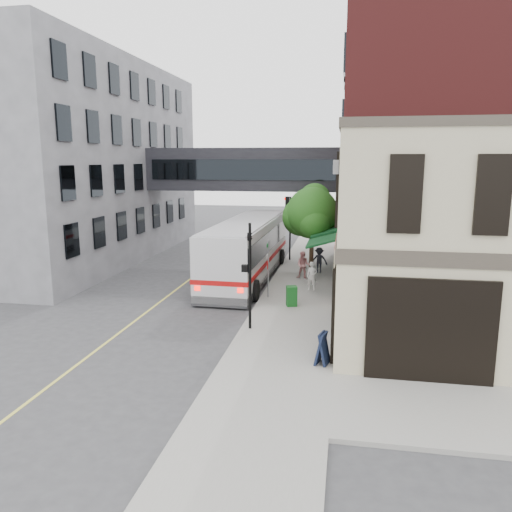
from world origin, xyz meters
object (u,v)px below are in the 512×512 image
at_px(pedestrian_b, 303,265).
at_px(sandwich_board, 322,348).
at_px(bus, 247,247).
at_px(pedestrian_a, 312,276).
at_px(newspaper_box, 292,296).
at_px(pedestrian_c, 319,260).

relative_size(pedestrian_b, sandwich_board, 1.44).
bearing_deg(sandwich_board, bus, 126.94).
height_order(bus, pedestrian_b, bus).
xyz_separation_m(bus, pedestrian_a, (4.11, -2.53, -1.04)).
xyz_separation_m(bus, pedestrian_b, (3.40, 0.08, -1.00)).
relative_size(bus, sandwich_board, 11.48).
xyz_separation_m(newspaper_box, sandwich_board, (1.83, -6.86, 0.08)).
relative_size(pedestrian_a, pedestrian_b, 0.95).
bearing_deg(bus, sandwich_board, -67.69).
relative_size(bus, pedestrian_a, 8.39).
distance_m(bus, sandwich_board, 13.68).
height_order(pedestrian_b, pedestrian_c, pedestrian_b).
relative_size(newspaper_box, sandwich_board, 0.86).
bearing_deg(newspaper_box, pedestrian_c, 66.67).
distance_m(pedestrian_a, sandwich_board, 10.13).
relative_size(pedestrian_a, sandwich_board, 1.37).
bearing_deg(pedestrian_a, pedestrian_c, 88.82).
height_order(bus, newspaper_box, bus).
bearing_deg(pedestrian_a, sandwich_board, -83.14).
xyz_separation_m(pedestrian_a, pedestrian_c, (0.15, 4.37, 0.03)).
distance_m(bus, pedestrian_c, 4.75).
bearing_deg(newspaper_box, sandwich_board, -91.55).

